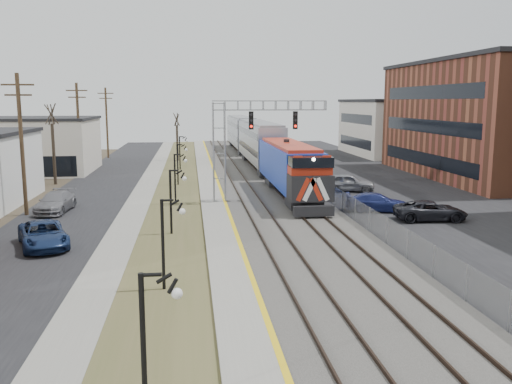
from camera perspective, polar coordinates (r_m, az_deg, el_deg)
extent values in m
plane|color=#473D2D|center=(16.98, 3.44, -18.83)|extent=(160.00, 160.00, 0.00)
cube|color=black|center=(51.09, -16.70, 0.05)|extent=(7.00, 120.00, 0.04)
cube|color=gray|center=(50.51, -11.67, 0.18)|extent=(2.00, 120.00, 0.08)
cube|color=#4B4C29|center=(50.35, -8.26, 0.24)|extent=(4.00, 120.00, 0.06)
cube|color=gray|center=(50.35, -4.85, 0.40)|extent=(2.00, 120.00, 0.24)
cube|color=#595651|center=(50.78, 0.79, 0.49)|extent=(8.00, 120.00, 0.20)
cube|color=black|center=(53.72, 13.58, 0.64)|extent=(16.00, 120.00, 0.04)
cube|color=gold|center=(50.37, -3.85, 0.56)|extent=(0.24, 120.00, 0.01)
cube|color=#2D2119|center=(50.46, -2.30, 0.63)|extent=(0.08, 120.00, 0.15)
cube|color=#2D2119|center=(50.60, -0.61, 0.66)|extent=(0.08, 120.00, 0.15)
cube|color=#2D2119|center=(50.85, 1.63, 0.70)|extent=(0.08, 120.00, 0.15)
cube|color=#2D2119|center=(51.10, 3.30, 0.73)|extent=(0.08, 120.00, 0.15)
cube|color=#1533AD|center=(45.18, 3.65, 2.39)|extent=(3.00, 17.00, 4.25)
cube|color=black|center=(37.05, 6.08, -2.00)|extent=(2.80, 0.50, 0.70)
cube|color=#A4A6AE|center=(65.09, 0.37, 5.06)|extent=(3.00, 22.00, 5.33)
cube|color=#A4A6AE|center=(87.70, -1.54, 6.21)|extent=(3.00, 22.00, 5.33)
cube|color=gray|center=(42.94, -3.90, 4.07)|extent=(1.00, 1.00, 8.00)
cube|color=gray|center=(43.15, 1.42, 9.10)|extent=(9.00, 0.80, 0.80)
cube|color=black|center=(42.53, -0.52, 7.54)|extent=(0.35, 0.25, 1.40)
cube|color=black|center=(43.07, 4.15, 7.54)|extent=(0.35, 0.25, 1.40)
cylinder|color=black|center=(14.12, -11.76, -16.11)|extent=(0.14, 0.14, 4.00)
cylinder|color=black|center=(23.52, -9.77, -5.56)|extent=(0.14, 0.14, 4.00)
cylinder|color=black|center=(33.27, -8.96, -1.10)|extent=(0.14, 0.14, 4.00)
cylinder|color=black|center=(43.14, -8.52, 1.33)|extent=(0.14, 0.14, 4.00)
cylinder|color=black|center=(53.05, -8.25, 2.85)|extent=(0.14, 0.14, 4.00)
cylinder|color=black|center=(64.99, -8.03, 4.07)|extent=(0.14, 0.14, 4.00)
cylinder|color=#4C3823|center=(41.50, -23.43, 4.50)|extent=(0.28, 0.28, 10.00)
cylinder|color=#4C3823|center=(60.91, -18.16, 6.16)|extent=(0.28, 0.28, 10.00)
cylinder|color=#4C3823|center=(80.61, -15.43, 7.00)|extent=(0.28, 0.28, 10.00)
cube|color=gray|center=(51.40, 5.44, 1.35)|extent=(0.04, 120.00, 1.60)
cube|color=beige|center=(67.40, -22.70, 4.47)|extent=(14.00, 12.00, 6.00)
cube|color=brown|center=(63.79, 24.15, 6.84)|extent=(16.00, 26.00, 12.00)
cube|color=beige|center=(86.26, 15.49, 6.47)|extent=(16.00, 18.00, 8.00)
cylinder|color=#382D23|center=(56.50, -20.51, 3.75)|extent=(0.30, 0.30, 5.95)
cylinder|color=#382D23|center=(74.92, -8.29, 5.12)|extent=(0.30, 0.30, 4.90)
imported|color=black|center=(38.76, 17.89, -1.93)|extent=(5.04, 2.65, 1.35)
imported|color=navy|center=(40.94, 12.65, -1.12)|extent=(4.90, 2.78, 1.34)
imported|color=gray|center=(49.46, 9.64, 0.95)|extent=(5.05, 2.88, 1.62)
imported|color=navy|center=(32.44, -21.49, -4.26)|extent=(3.98, 5.60, 1.42)
imported|color=slate|center=(42.35, -20.35, -1.06)|extent=(2.40, 5.15, 1.46)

